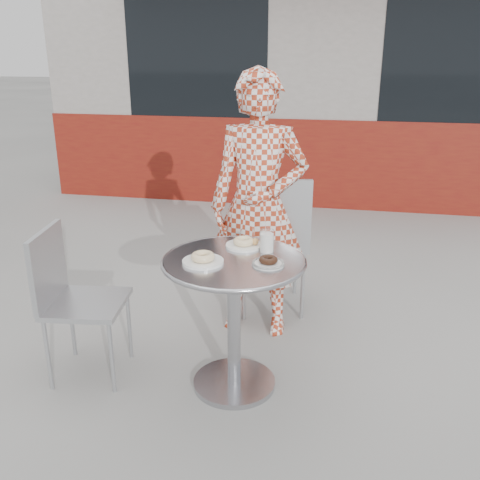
% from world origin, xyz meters
% --- Properties ---
extents(ground, '(60.00, 60.00, 0.00)m').
position_xyz_m(ground, '(0.00, 0.00, 0.00)').
color(ground, '#9D9A95').
rests_on(ground, ground).
extents(storefront, '(6.02, 4.55, 3.00)m').
position_xyz_m(storefront, '(-0.00, 5.56, 1.49)').
color(storefront, gray).
rests_on(storefront, ground).
extents(bistro_table, '(0.74, 0.74, 0.74)m').
position_xyz_m(bistro_table, '(-0.02, 0.02, 0.56)').
color(bistro_table, '#BABABF').
rests_on(bistro_table, ground).
extents(chair_far, '(0.55, 0.56, 0.97)m').
position_xyz_m(chair_far, '(0.03, 1.00, 0.30)').
color(chair_far, '#AFB2B7').
rests_on(chair_far, ground).
extents(chair_left, '(0.45, 0.45, 0.85)m').
position_xyz_m(chair_left, '(-0.85, -0.02, 0.26)').
color(chair_left, '#AFB2B7').
rests_on(chair_left, ground).
extents(seated_person, '(0.61, 0.41, 1.65)m').
position_xyz_m(seated_person, '(-0.01, 0.70, 0.82)').
color(seated_person, '#9F3018').
rests_on(seated_person, ground).
extents(plate_far, '(0.19, 0.19, 0.05)m').
position_xyz_m(plate_far, '(-0.01, 0.21, 0.76)').
color(plate_far, white).
rests_on(plate_far, bistro_table).
extents(plate_near, '(0.21, 0.21, 0.05)m').
position_xyz_m(plate_near, '(-0.16, -0.05, 0.76)').
color(plate_near, white).
rests_on(plate_near, bistro_table).
extents(plate_checker, '(0.16, 0.16, 0.04)m').
position_xyz_m(plate_checker, '(0.16, -0.01, 0.76)').
color(plate_checker, white).
rests_on(plate_checker, bistro_table).
extents(milk_cup, '(0.08, 0.08, 0.12)m').
position_xyz_m(milk_cup, '(0.12, 0.16, 0.80)').
color(milk_cup, white).
rests_on(milk_cup, bistro_table).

